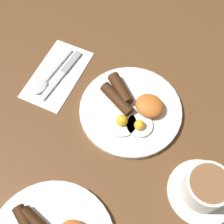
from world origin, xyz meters
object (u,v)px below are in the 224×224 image
at_px(breakfast_plate_near, 131,109).
at_px(knife, 63,72).
at_px(teacup_near, 205,188).
at_px(spoon, 44,82).

bearing_deg(breakfast_plate_near, knife, -2.94).
bearing_deg(teacup_near, spoon, -7.09).
height_order(knife, spoon, spoon).
distance_m(breakfast_plate_near, spoon, 0.24).
height_order(breakfast_plate_near, teacup_near, teacup_near).
height_order(breakfast_plate_near, knife, breakfast_plate_near).
distance_m(teacup_near, knife, 0.46).
xyz_separation_m(knife, spoon, (0.02, 0.05, 0.00)).
xyz_separation_m(teacup_near, knife, (0.45, -0.11, -0.03)).
bearing_deg(breakfast_plate_near, spoon, 9.96).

